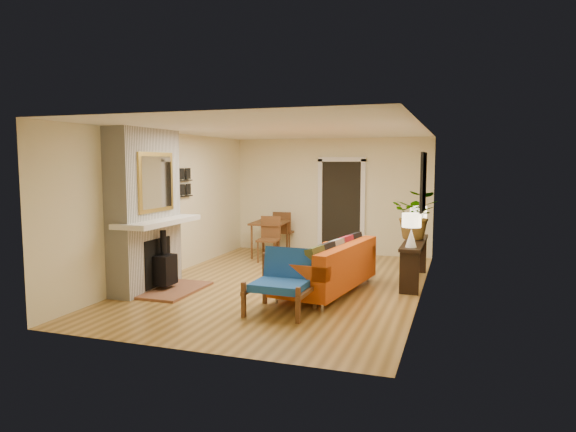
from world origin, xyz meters
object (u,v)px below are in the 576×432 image
at_px(ottoman, 314,262).
at_px(dining_table, 273,229).
at_px(sofa, 331,269).
at_px(blue_chair, 283,278).
at_px(lamp_near, 411,226).
at_px(console_table, 414,250).
at_px(lamp_far, 418,217).
at_px(houseplant, 416,215).

height_order(ottoman, dining_table, dining_table).
distance_m(sofa, blue_chair, 1.27).
height_order(dining_table, lamp_near, lamp_near).
bearing_deg(console_table, dining_table, 153.40).
bearing_deg(lamp_far, sofa, -123.99).
bearing_deg(lamp_near, blue_chair, -134.12).
xyz_separation_m(blue_chair, dining_table, (-1.59, 3.89, 0.15)).
relative_size(console_table, houseplant, 2.17).
relative_size(sofa, console_table, 1.26).
xyz_separation_m(sofa, houseplant, (1.19, 1.35, 0.77)).
bearing_deg(lamp_near, houseplant, 90.62).
xyz_separation_m(ottoman, dining_table, (-1.33, 1.39, 0.40)).
distance_m(dining_table, lamp_near, 3.92).
height_order(sofa, lamp_near, lamp_near).
relative_size(sofa, ottoman, 2.75).
xyz_separation_m(blue_chair, lamp_near, (1.58, 1.63, 0.59)).
bearing_deg(lamp_near, dining_table, 144.52).
relative_size(ottoman, lamp_far, 1.56).
height_order(console_table, lamp_far, lamp_far).
bearing_deg(dining_table, console_table, -26.60).
bearing_deg(dining_table, sofa, -53.70).
xyz_separation_m(ottoman, houseplant, (1.82, 0.06, 0.94)).
bearing_deg(lamp_near, ottoman, 154.76).
xyz_separation_m(sofa, blue_chair, (-0.38, -1.20, 0.09)).
distance_m(ottoman, dining_table, 1.97).
height_order(blue_chair, houseplant, houseplant).
relative_size(console_table, lamp_far, 3.43).
xyz_separation_m(blue_chair, lamp_far, (1.58, 2.98, 0.59)).
xyz_separation_m(lamp_near, houseplant, (-0.01, 0.92, 0.09)).
bearing_deg(houseplant, lamp_far, 88.67).
xyz_separation_m(ottoman, lamp_far, (1.83, 0.49, 0.85)).
xyz_separation_m(sofa, console_table, (1.20, 1.09, 0.20)).
bearing_deg(lamp_far, ottoman, -165.04).
distance_m(sofa, dining_table, 3.33).
xyz_separation_m(console_table, lamp_near, (0.00, -0.67, 0.49)).
bearing_deg(dining_table, lamp_near, -35.48).
height_order(sofa, houseplant, houseplant).
xyz_separation_m(sofa, lamp_near, (1.20, 0.42, 0.68)).
distance_m(blue_chair, console_table, 2.79).
xyz_separation_m(sofa, dining_table, (-1.97, 2.68, 0.23)).
distance_m(lamp_near, lamp_far, 1.35).
relative_size(dining_table, console_table, 0.95).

